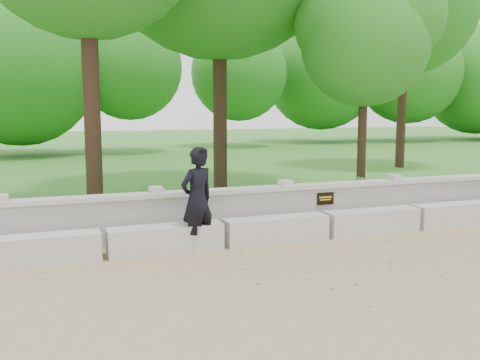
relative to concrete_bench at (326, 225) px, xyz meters
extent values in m
plane|color=tan|center=(0.00, -1.90, -0.22)|extent=(80.00, 80.00, 0.00)
cube|color=#407028|center=(0.00, 12.10, -0.10)|extent=(40.00, 22.00, 0.25)
cube|color=beige|center=(-5.00, 0.00, 0.00)|extent=(1.90, 0.45, 0.45)
cube|color=beige|center=(-3.00, 0.00, 0.00)|extent=(1.90, 0.45, 0.45)
cube|color=beige|center=(-1.00, 0.00, 0.00)|extent=(1.90, 0.45, 0.45)
cube|color=beige|center=(1.00, 0.00, 0.00)|extent=(1.90, 0.45, 0.45)
cube|color=beige|center=(3.00, 0.00, 0.00)|extent=(1.90, 0.45, 0.45)
cube|color=#B1AFA8|center=(0.00, 0.70, 0.18)|extent=(12.50, 0.25, 0.82)
cube|color=beige|center=(0.00, 0.70, 0.64)|extent=(12.50, 0.35, 0.08)
cube|color=black|center=(0.30, 0.56, 0.40)|extent=(0.36, 0.02, 0.24)
imported|color=black|center=(-2.48, -0.10, 0.65)|extent=(0.75, 0.64, 1.74)
cube|color=black|center=(-2.48, -0.45, 1.46)|extent=(0.14, 0.07, 0.07)
cylinder|color=#382619|center=(-3.89, 2.41, 2.44)|extent=(0.33, 0.33, 4.83)
cylinder|color=#382619|center=(-0.49, 4.69, 2.67)|extent=(0.36, 0.36, 5.30)
cylinder|color=#382619|center=(2.18, 2.22, 1.54)|extent=(0.20, 0.20, 3.03)
sphere|color=#246919|center=(2.18, 2.22, 3.87)|extent=(2.95, 2.95, 2.95)
cylinder|color=#382619|center=(7.29, 7.54, 2.41)|extent=(0.32, 0.32, 4.77)
imported|color=#38882E|center=(-2.91, 2.25, 0.33)|extent=(0.37, 0.31, 0.61)
imported|color=#38882E|center=(1.62, 1.40, 0.34)|extent=(0.33, 0.39, 0.63)
camera|label=1|loc=(-4.85, -8.50, 2.14)|focal=40.00mm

